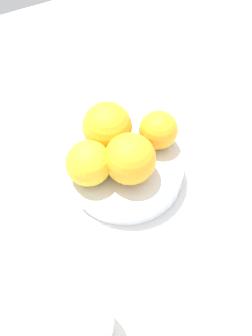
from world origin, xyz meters
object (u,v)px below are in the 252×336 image
at_px(fruit_bowl, 126,170).
at_px(orange_in_bowl_1, 88,163).
at_px(orange_in_bowl_3, 130,159).
at_px(ceramic_cup, 84,318).
at_px(orange_in_bowl_0, 158,130).
at_px(orange_in_bowl_2, 107,127).

relative_size(fruit_bowl, orange_in_bowl_1, 2.67).
xyz_separation_m(orange_in_bowl_3, ceramic_cup, (-0.16, -0.17, -0.04)).
xyz_separation_m(fruit_bowl, orange_in_bowl_0, (0.06, 0.01, 0.05)).
bearing_deg(fruit_bowl, orange_in_bowl_1, 179.13).
relative_size(orange_in_bowl_2, ceramic_cup, 0.95).
bearing_deg(orange_in_bowl_3, orange_in_bowl_1, 156.17).
xyz_separation_m(orange_in_bowl_1, ceramic_cup, (-0.10, -0.20, -0.03)).
distance_m(orange_in_bowl_0, orange_in_bowl_2, 0.08).
height_order(orange_in_bowl_0, orange_in_bowl_3, orange_in_bowl_3).
relative_size(orange_in_bowl_0, orange_in_bowl_1, 0.90).
relative_size(fruit_bowl, orange_in_bowl_3, 2.37).
height_order(orange_in_bowl_3, ceramic_cup, orange_in_bowl_3).
relative_size(orange_in_bowl_2, orange_in_bowl_3, 1.01).
relative_size(orange_in_bowl_0, orange_in_bowl_2, 0.79).
bearing_deg(ceramic_cup, orange_in_bowl_0, 42.32).
bearing_deg(fruit_bowl, ceramic_cup, -129.72).
xyz_separation_m(orange_in_bowl_1, orange_in_bowl_3, (0.06, -0.03, 0.00)).
bearing_deg(fruit_bowl, orange_in_bowl_0, 10.26).
bearing_deg(orange_in_bowl_3, fruit_bowl, 76.23).
xyz_separation_m(orange_in_bowl_0, orange_in_bowl_1, (-0.13, -0.01, 0.00)).
bearing_deg(orange_in_bowl_0, orange_in_bowl_1, -175.20).
distance_m(orange_in_bowl_2, orange_in_bowl_3, 0.07).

